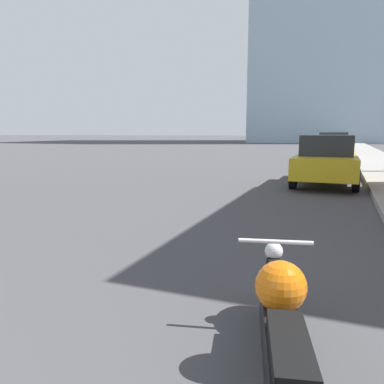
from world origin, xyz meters
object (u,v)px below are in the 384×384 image
object	(u,v)px
parked_car_yellow	(326,160)
parked_car_black	(337,143)
motorcycle	(283,335)
parked_car_white	(333,147)

from	to	relation	value
parked_car_yellow	parked_car_black	size ratio (longest dim) A/B	1.10
motorcycle	parked_car_white	xyz separation A→B (m)	(-0.10, 21.20, 0.46)
parked_car_black	motorcycle	bearing A→B (deg)	-92.90
motorcycle	parked_car_yellow	bearing A→B (deg)	77.46
motorcycle	parked_car_black	distance (m)	31.40
parked_car_white	parked_car_yellow	bearing A→B (deg)	-89.58
motorcycle	parked_car_black	world-z (taller)	parked_car_black
motorcycle	parked_car_yellow	distance (m)	10.66
motorcycle	parked_car_white	world-z (taller)	parked_car_white
motorcycle	parked_car_black	size ratio (longest dim) A/B	0.61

